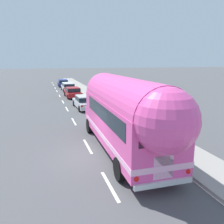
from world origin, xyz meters
name	(u,v)px	position (x,y,z in m)	size (l,w,h in m)	color
ground_plane	(93,155)	(0.00, 0.00, 0.00)	(300.00, 300.00, 0.00)	#4C4C4F
lane_markings	(90,107)	(2.46, 12.81, 0.00)	(3.62, 80.00, 0.01)	silver
sidewalk_slab	(117,111)	(4.71, 10.00, 0.07)	(2.45, 90.00, 0.15)	gray
painted_bus	(126,113)	(1.73, -0.44, 2.30)	(2.72, 11.43, 4.12)	#EA4C9E
car_lead	(85,101)	(1.90, 12.43, 0.74)	(2.11, 4.73, 1.37)	silver
car_second	(73,92)	(1.69, 20.47, 0.74)	(2.11, 4.68, 1.37)	#A5191E
car_third	(68,86)	(1.82, 27.66, 0.80)	(2.00, 4.71, 1.37)	white
car_fourth	(63,82)	(1.67, 34.92, 0.79)	(1.96, 4.68, 1.37)	navy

